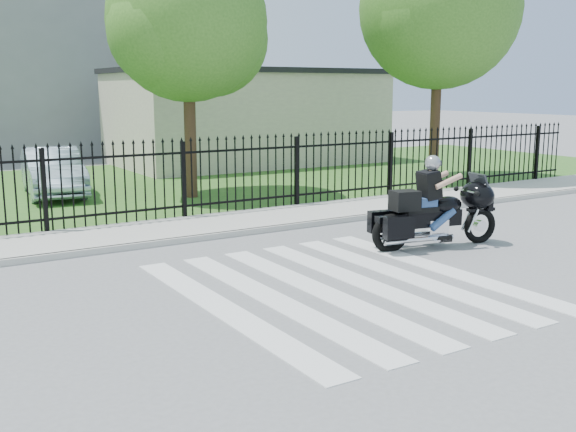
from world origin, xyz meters
TOP-DOWN VIEW (x-y plane):
  - ground at (0.00, 0.00)m, footprint 120.00×120.00m
  - crosswalk at (0.00, 0.00)m, footprint 5.00×5.50m
  - sidewalk at (0.00, 5.00)m, footprint 40.00×2.00m
  - curb at (0.00, 4.00)m, footprint 40.00×0.12m
  - grass_strip at (0.00, 12.00)m, footprint 40.00×12.00m
  - iron_fence at (0.00, 6.00)m, footprint 26.00×0.04m
  - tree_mid at (1.50, 9.00)m, footprint 4.20×4.20m
  - tree_right at (9.50, 8.00)m, footprint 5.00×5.00m
  - building_low at (7.00, 16.00)m, footprint 10.00×6.00m
  - building_low_roof at (7.00, 16.00)m, footprint 10.20×6.20m
  - motorcycle_rider at (2.98, 1.21)m, footprint 2.67×1.20m
  - parked_car at (-1.65, 11.27)m, footprint 1.84×4.16m

SIDE VIEW (x-z plane):
  - ground at x=0.00m, z-range 0.00..0.00m
  - crosswalk at x=0.00m, z-range 0.00..0.01m
  - grass_strip at x=0.00m, z-range 0.00..0.02m
  - sidewalk at x=0.00m, z-range 0.00..0.12m
  - curb at x=0.00m, z-range 0.00..0.12m
  - parked_car at x=-1.65m, z-range 0.02..1.35m
  - motorcycle_rider at x=2.98m, z-range -0.16..1.62m
  - iron_fence at x=0.00m, z-range 0.00..1.80m
  - building_low at x=7.00m, z-range 0.00..3.50m
  - building_low_roof at x=7.00m, z-range 3.50..3.70m
  - tree_mid at x=1.50m, z-range 1.28..8.06m
  - tree_right at x=9.50m, z-range 1.44..9.34m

